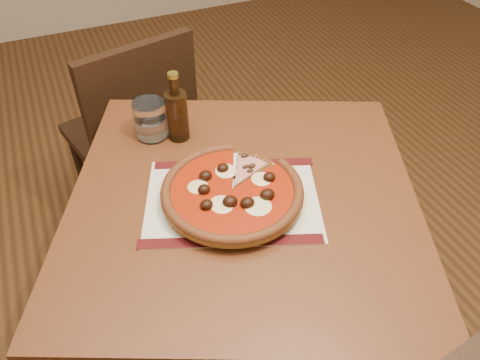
# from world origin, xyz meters

# --- Properties ---
(table) EXTENTS (1.06, 1.06, 0.75)m
(table) POSITION_xyz_m (-0.43, 0.19, 0.65)
(table) COLOR brown
(table) RESTS_ON ground
(chair_far) EXTENTS (0.49, 0.49, 0.85)m
(chair_far) POSITION_xyz_m (-0.54, 0.92, 0.49)
(chair_far) COLOR black
(chair_far) RESTS_ON ground
(placemat) EXTENTS (0.47, 0.40, 0.00)m
(placemat) POSITION_xyz_m (-0.46, 0.19, 0.75)
(placemat) COLOR silver
(placemat) RESTS_ON table
(plate) EXTENTS (0.29, 0.29, 0.02)m
(plate) POSITION_xyz_m (-0.46, 0.19, 0.76)
(plate) COLOR white
(plate) RESTS_ON placemat
(pizza) EXTENTS (0.32, 0.32, 0.04)m
(pizza) POSITION_xyz_m (-0.46, 0.19, 0.78)
(pizza) COLOR #8F5D22
(pizza) RESTS_ON plate
(ham_slice) EXTENTS (0.12, 0.11, 0.02)m
(ham_slice) POSITION_xyz_m (-0.39, 0.25, 0.78)
(ham_slice) COLOR #8F5D22
(ham_slice) RESTS_ON plate
(water_glass) EXTENTS (0.11, 0.11, 0.10)m
(water_glass) POSITION_xyz_m (-0.56, 0.50, 0.80)
(water_glass) COLOR white
(water_glass) RESTS_ON table
(bottle) EXTENTS (0.06, 0.06, 0.19)m
(bottle) POSITION_xyz_m (-0.50, 0.46, 0.82)
(bottle) COLOR #321E0C
(bottle) RESTS_ON table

